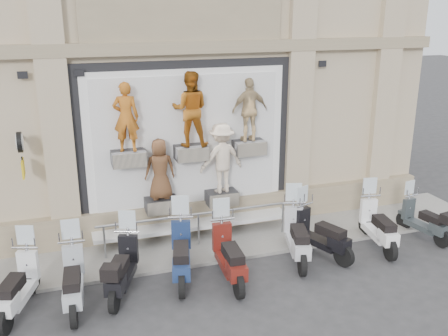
% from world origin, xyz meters
% --- Properties ---
extents(ground, '(90.00, 90.00, 0.00)m').
position_xyz_m(ground, '(0.00, 0.00, 0.00)').
color(ground, '#303033').
rests_on(ground, ground).
extents(sidewalk, '(16.00, 2.20, 0.08)m').
position_xyz_m(sidewalk, '(0.00, 2.10, 0.04)').
color(sidewalk, '#999690').
rests_on(sidewalk, ground).
extents(building, '(14.00, 8.60, 12.00)m').
position_xyz_m(building, '(0.00, 7.00, 6.00)').
color(building, tan).
rests_on(building, ground).
extents(shop_vitrine, '(5.60, 0.93, 4.30)m').
position_xyz_m(shop_vitrine, '(0.11, 2.74, 2.42)').
color(shop_vitrine, black).
rests_on(shop_vitrine, ground).
extents(guard_rail, '(5.06, 0.10, 0.93)m').
position_xyz_m(guard_rail, '(0.00, 2.00, 0.47)').
color(guard_rail, '#9EA0A5').
rests_on(guard_rail, ground).
extents(clock_sign_bracket, '(0.10, 0.80, 1.02)m').
position_xyz_m(clock_sign_bracket, '(-3.90, 2.47, 2.80)').
color(clock_sign_bracket, black).
rests_on(clock_sign_bracket, ground).
extents(scooter_b, '(1.15, 2.02, 1.57)m').
position_xyz_m(scooter_b, '(-4.11, 0.42, 0.79)').
color(scooter_b, silver).
rests_on(scooter_b, ground).
extents(scooter_c, '(0.72, 2.03, 1.62)m').
position_xyz_m(scooter_c, '(-3.08, 0.29, 0.81)').
color(scooter_c, '#9DA3AA').
rests_on(scooter_c, ground).
extents(scooter_d, '(1.26, 2.05, 1.61)m').
position_xyz_m(scooter_d, '(-2.09, 0.47, 0.80)').
color(scooter_d, black).
rests_on(scooter_d, ground).
extents(scooter_e, '(1.10, 2.19, 1.71)m').
position_xyz_m(scooter_e, '(-0.78, 0.65, 0.85)').
color(scooter_e, navy).
rests_on(scooter_e, ground).
extents(scooter_f, '(0.74, 2.10, 1.68)m').
position_xyz_m(scooter_f, '(0.20, 0.26, 0.84)').
color(scooter_f, '#56140E').
rests_on(scooter_f, ground).
extents(scooter_g, '(1.17, 2.17, 1.69)m').
position_xyz_m(scooter_g, '(2.04, 0.65, 0.84)').
color(scooter_g, '#ABACB2').
rests_on(scooter_g, ground).
extents(scooter_h, '(1.23, 2.04, 1.60)m').
position_xyz_m(scooter_h, '(2.68, 0.65, 0.80)').
color(scooter_h, black).
rests_on(scooter_h, ground).
extents(scooter_i, '(0.91, 2.06, 1.62)m').
position_xyz_m(scooter_i, '(4.26, 0.60, 0.81)').
color(scooter_i, white).
rests_on(scooter_i, ground).
extents(scooter_j, '(0.77, 1.79, 1.40)m').
position_xyz_m(scooter_j, '(5.70, 0.67, 0.70)').
color(scooter_j, '#293032').
rests_on(scooter_j, ground).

